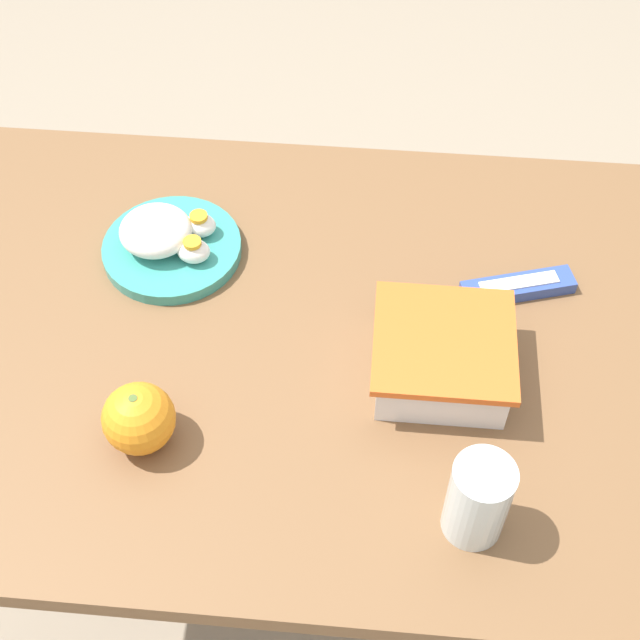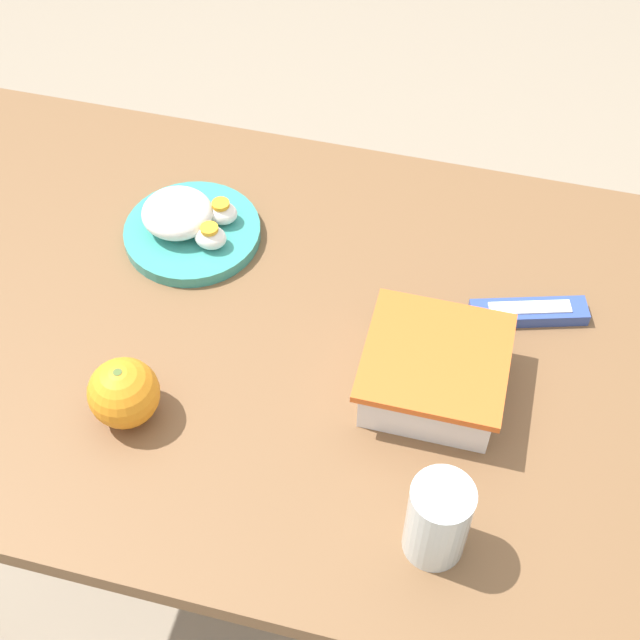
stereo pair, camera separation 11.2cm
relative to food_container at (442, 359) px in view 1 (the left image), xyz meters
The scene contains 7 objects.
ground_plane 0.83m from the food_container, 10.44° to the right, with size 10.00×10.00×0.00m, color gray.
table 0.29m from the food_container, 10.44° to the right, with size 1.10×0.74×0.76m.
food_container is the anchor object (origin of this frame).
orange_fruit 0.37m from the food_container, 19.64° to the left, with size 0.08×0.08×0.08m.
rice_plate 0.41m from the food_container, 24.82° to the right, with size 0.19×0.19×0.07m.
candy_bar 0.18m from the food_container, 125.58° to the right, with size 0.16×0.08×0.02m.
drinking_glass 0.20m from the food_container, 100.28° to the left, with size 0.07×0.07×0.11m.
Camera 1 is at (-0.15, 0.69, 1.66)m, focal length 50.00 mm.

